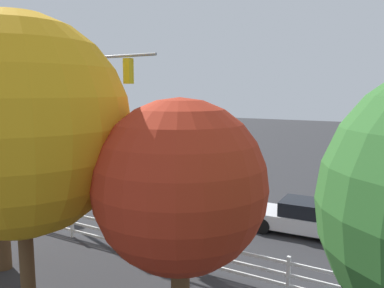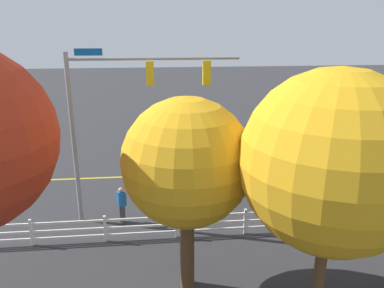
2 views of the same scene
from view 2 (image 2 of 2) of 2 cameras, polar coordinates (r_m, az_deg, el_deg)
ground_plane at (r=22.35m, az=-0.04°, el=-4.62°), size 120.00×120.00×0.00m
lane_center_stripe at (r=23.07m, az=9.91°, el=-4.16°), size 28.00×0.16×0.01m
signal_assembly at (r=16.02m, az=-10.56°, el=5.95°), size 7.11×0.38×7.56m
car_0 at (r=23.76m, az=-1.36°, el=-1.60°), size 4.73×2.11×1.30m
car_1 at (r=22.13m, az=17.46°, el=-3.85°), size 4.35×2.07×1.36m
car_2 at (r=20.43m, az=3.01°, el=-4.69°), size 4.51×2.14×1.47m
pedestrian at (r=17.07m, az=-10.62°, el=-8.85°), size 0.45×0.47×1.69m
white_rail_fence at (r=16.62m, az=12.99°, el=-11.04°), size 26.10×0.10×1.15m
tree_0 at (r=10.61m, az=20.57°, el=-2.58°), size 4.99×4.99×7.49m
tree_3 at (r=11.46m, az=-0.78°, el=-2.91°), size 4.03×4.03×6.47m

